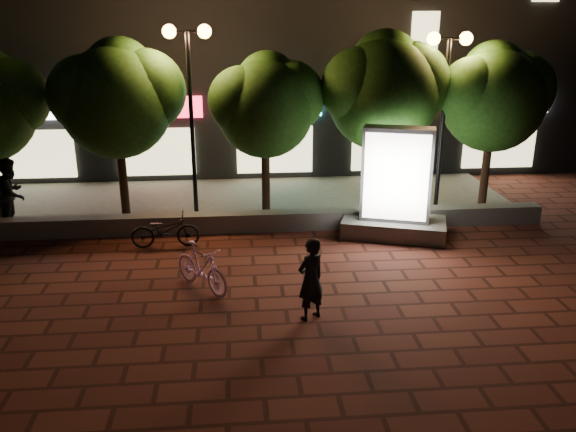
{
  "coord_description": "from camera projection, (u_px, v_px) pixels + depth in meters",
  "views": [
    {
      "loc": [
        -0.33,
        -10.79,
        5.47
      ],
      "look_at": [
        0.79,
        1.5,
        1.24
      ],
      "focal_mm": 36.54,
      "sensor_mm": 36.0,
      "label": 1
    }
  ],
  "objects": [
    {
      "name": "street_lamp_left",
      "position": [
        189.0,
        73.0,
        15.43
      ],
      "size": [
        1.26,
        0.36,
        5.18
      ],
      "color": "black",
      "rests_on": "sidewalk"
    },
    {
      "name": "rider",
      "position": [
        311.0,
        279.0,
        10.91
      ],
      "size": [
        0.71,
        0.65,
        1.63
      ],
      "primitive_type": "imported",
      "rotation": [
        0.0,
        0.0,
        3.71
      ],
      "color": "black",
      "rests_on": "ground"
    },
    {
      "name": "pedestrian",
      "position": [
        12.0,
        194.0,
        15.34
      ],
      "size": [
        0.79,
        0.98,
        1.93
      ],
      "primitive_type": "imported",
      "rotation": [
        0.0,
        0.0,
        1.5
      ],
      "color": "black",
      "rests_on": "sidewalk"
    },
    {
      "name": "ground",
      "position": [
        256.0,
        298.0,
        11.96
      ],
      "size": [
        80.0,
        80.0,
        0.0
      ],
      "primitive_type": "plane",
      "color": "#59261C",
      "rests_on": "ground"
    },
    {
      "name": "tree_right",
      "position": [
        385.0,
        88.0,
        16.28
      ],
      "size": [
        3.72,
        3.1,
        5.07
      ],
      "color": "black",
      "rests_on": "sidewalk"
    },
    {
      "name": "ad_kiosk",
      "position": [
        396.0,
        193.0,
        15.02
      ],
      "size": [
        2.92,
        2.08,
        2.86
      ],
      "color": "slate",
      "rests_on": "ground"
    },
    {
      "name": "scooter_parked",
      "position": [
        165.0,
        230.0,
        14.47
      ],
      "size": [
        1.71,
        0.67,
        0.88
      ],
      "primitive_type": "imported",
      "rotation": [
        0.0,
        0.0,
        1.63
      ],
      "color": "black",
      "rests_on": "ground"
    },
    {
      "name": "tree_far_right",
      "position": [
        495.0,
        94.0,
        16.62
      ],
      "size": [
        3.48,
        2.9,
        4.76
      ],
      "color": "black",
      "rests_on": "sidewalk"
    },
    {
      "name": "scooter_pink",
      "position": [
        201.0,
        267.0,
        12.17
      ],
      "size": [
        1.43,
        1.6,
        1.01
      ],
      "primitive_type": "imported",
      "rotation": [
        0.0,
        0.0,
        0.68
      ],
      "color": "#F3A5E3",
      "rests_on": "ground"
    },
    {
      "name": "sidewalk",
      "position": [
        248.0,
        201.0,
        18.08
      ],
      "size": [
        16.0,
        5.0,
        0.08
      ],
      "primitive_type": "cube",
      "color": "slate",
      "rests_on": "ground"
    },
    {
      "name": "tree_left",
      "position": [
        118.0,
        95.0,
        15.7
      ],
      "size": [
        3.6,
        3.0,
        4.89
      ],
      "color": "black",
      "rests_on": "sidewalk"
    },
    {
      "name": "street_lamp_right",
      "position": [
        447.0,
        76.0,
        16.07
      ],
      "size": [
        1.26,
        0.36,
        4.98
      ],
      "color": "black",
      "rests_on": "sidewalk"
    },
    {
      "name": "building_block",
      "position": [
        241.0,
        28.0,
        22.58
      ],
      "size": [
        28.0,
        8.12,
        11.3
      ],
      "color": "black",
      "rests_on": "ground"
    },
    {
      "name": "tree_mid",
      "position": [
        267.0,
        102.0,
        16.12
      ],
      "size": [
        3.24,
        2.7,
        4.5
      ],
      "color": "black",
      "rests_on": "sidewalk"
    },
    {
      "name": "retaining_wall",
      "position": [
        250.0,
        222.0,
        15.65
      ],
      "size": [
        16.0,
        0.45,
        0.5
      ],
      "primitive_type": "cube",
      "color": "slate",
      "rests_on": "ground"
    }
  ]
}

